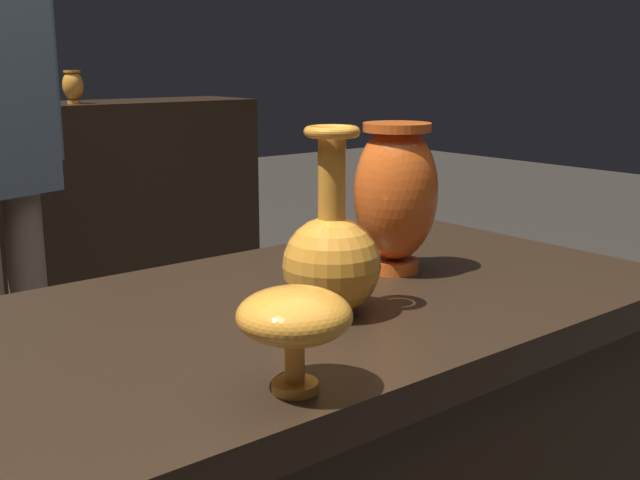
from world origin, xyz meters
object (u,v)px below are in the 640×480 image
Objects in this scene: vase_centerpiece at (332,256)px; vase_left_accent at (396,193)px; shelf_vase_right at (73,85)px; vase_tall_behind at (294,319)px.

vase_centerpiece is 1.05× the size of vase_left_accent.
vase_centerpiece is 0.26m from vase_left_accent.
shelf_vase_right reaches higher than vase_centerpiece.
vase_left_accent is at bearing -98.25° from shelf_vase_right.
vase_tall_behind is at bearing -146.54° from vase_left_accent.
vase_left_accent is 1.98× the size of shelf_vase_right.
vase_centerpiece is at bearing -103.61° from shelf_vase_right.
vase_left_accent is at bearing 33.46° from vase_tall_behind.
vase_tall_behind is 0.50× the size of vase_left_accent.
vase_tall_behind is 0.99× the size of shelf_vase_right.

